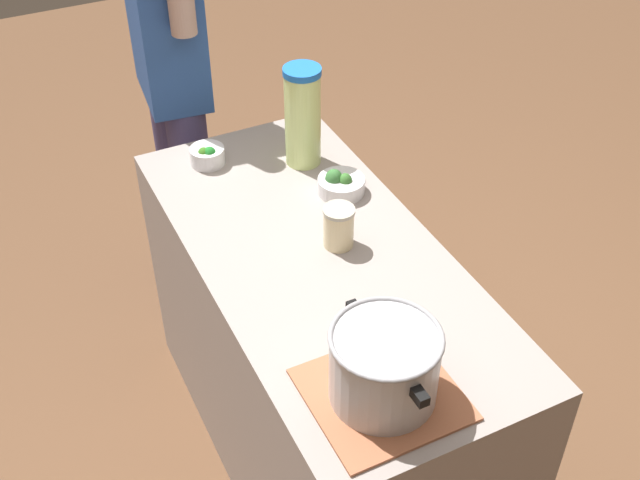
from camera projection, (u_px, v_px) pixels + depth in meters
ground_plane at (320, 448)px, 2.67m from camera, size 8.00×8.00×0.00m
counter_slab at (320, 362)px, 2.40m from camera, size 1.36×0.63×0.85m
dish_cloth at (382, 394)px, 1.76m from camera, size 0.31×0.32×0.01m
cooking_pot at (384, 364)px, 1.70m from camera, size 0.31×0.24×0.18m
lemonade_pitcher at (303, 116)px, 2.38m from camera, size 0.11×0.11×0.32m
mason_jar at (339, 227)px, 2.13m from camera, size 0.09×0.09×0.12m
broccoli_bowl_front at (207, 155)px, 2.45m from camera, size 0.11×0.11×0.07m
broccoli_bowl_center at (340, 184)px, 2.33m from camera, size 0.14×0.14×0.08m
person_cook at (172, 79)px, 2.71m from camera, size 0.50×0.24×1.69m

